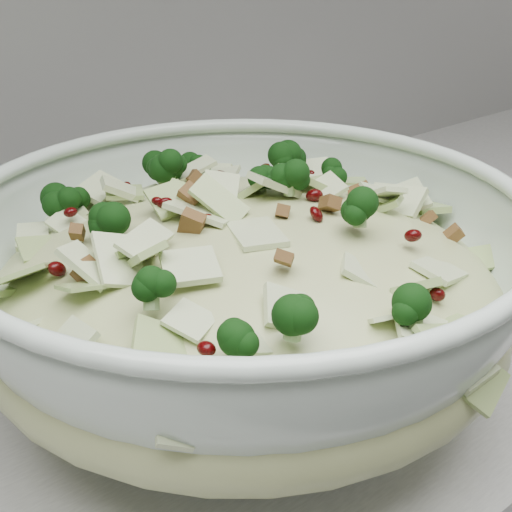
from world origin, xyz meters
The scene contains 3 objects.
counter centered at (0.00, 1.70, 0.45)m, with size 3.60×0.60×0.90m, color #B7B7B2.
mixing_bowl centered at (-0.52, 1.60, 0.99)m, with size 0.52×0.52×0.16m.
salad centered at (-0.52, 1.60, 1.01)m, with size 0.53×0.53×0.16m.
Camera 1 is at (-0.80, 1.24, 1.24)m, focal length 50.00 mm.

